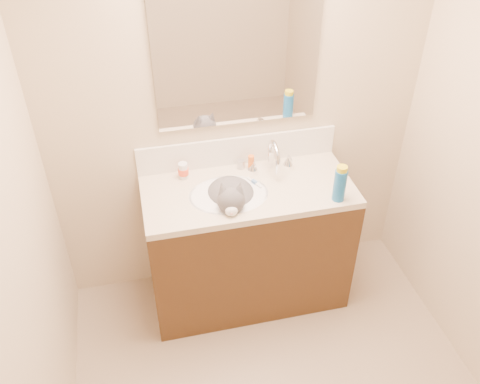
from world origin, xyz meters
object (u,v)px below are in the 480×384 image
faucet (273,159)px  amber_bottle (251,162)px  basin (229,204)px  silver_jar (241,164)px  vanity_cabinet (248,246)px  pill_bottle (183,171)px  spray_can (340,185)px  cat (231,199)px

faucet → amber_bottle: bearing=156.7°
basin → silver_jar: 0.29m
vanity_cabinet → silver_jar: bearing=88.5°
vanity_cabinet → basin: 0.40m
vanity_cabinet → basin: (-0.12, -0.03, 0.38)m
faucet → silver_jar: bearing=157.9°
basin → faucet: 0.38m
pill_bottle → spray_can: 0.89m
basin → pill_bottle: pill_bottle is taller
silver_jar → spray_can: bearing=-42.7°
cat → amber_bottle: (0.17, 0.23, 0.07)m
vanity_cabinet → silver_jar: silver_jar is taller
amber_bottle → cat: bearing=-127.1°
faucet → cat: size_ratio=0.65×
vanity_cabinet → cat: size_ratio=2.80×
amber_bottle → spray_can: spray_can is taller
faucet → amber_bottle: faucet is taller
basin → vanity_cabinet: bearing=14.0°
basin → pill_bottle: 0.33m
pill_bottle → amber_bottle: (0.40, 0.00, -0.00)m
silver_jar → cat: bearing=-114.7°
cat → amber_bottle: cat is taller
basin → spray_can: bearing=-17.2°
cat → amber_bottle: 0.29m
pill_bottle → spray_can: spray_can is taller
basin → faucet: bearing=29.1°
basin → faucet: (0.30, 0.17, 0.16)m
cat → spray_can: 0.60m
pill_bottle → silver_jar: bearing=3.7°
faucet → pill_bottle: faucet is taller
basin → amber_bottle: 0.31m
vanity_cabinet → faucet: faucet is taller
cat → spray_can: size_ratio=2.29×
basin → silver_jar: silver_jar is taller
vanity_cabinet → cat: bearing=-160.7°
vanity_cabinet → basin: basin is taller
cat → pill_bottle: bearing=147.4°
pill_bottle → spray_can: bearing=-26.3°
basin → faucet: size_ratio=1.61×
spray_can → cat: bearing=163.2°
spray_can → silver_jar: bearing=137.3°
faucet → cat: (-0.29, -0.17, -0.12)m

